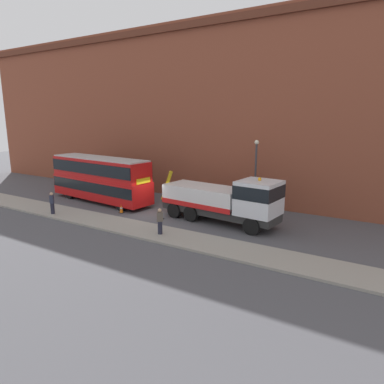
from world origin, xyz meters
TOP-DOWN VIEW (x-y plane):
  - ground_plane at (0.00, 0.00)m, footprint 120.00×120.00m
  - near_kerb at (0.00, -4.20)m, footprint 60.00×2.80m
  - building_facade at (0.00, 6.63)m, footprint 60.00×1.50m
  - recovery_tow_truck at (6.01, 0.34)m, footprint 10.23×3.48m
  - double_decker_bus at (-6.53, 0.39)m, footprint 11.19×3.58m
  - pedestrian_onlooker at (-6.33, -4.93)m, footprint 0.46×0.47m
  - pedestrian_bystander at (3.76, -4.38)m, footprint 0.48×0.45m
  - traffic_cone_near_bus at (-2.28, -1.53)m, footprint 0.36×0.36m
  - traffic_cone_midway at (1.49, -1.23)m, footprint 0.36×0.36m
  - street_lamp at (6.73, 4.43)m, footprint 0.36×0.36m

SIDE VIEW (x-z plane):
  - ground_plane at x=0.00m, z-range 0.00..0.00m
  - near_kerb at x=0.00m, z-range 0.00..0.15m
  - traffic_cone_near_bus at x=-2.28m, z-range -0.02..0.70m
  - traffic_cone_midway at x=1.49m, z-range -0.02..0.70m
  - pedestrian_onlooker at x=-6.33m, z-range 0.13..1.84m
  - pedestrian_bystander at x=3.76m, z-range 0.13..1.84m
  - recovery_tow_truck at x=6.01m, z-range -0.08..3.59m
  - double_decker_bus at x=-6.53m, z-range 0.20..4.26m
  - street_lamp at x=6.73m, z-range 0.56..6.39m
  - building_facade at x=0.00m, z-range 0.07..16.07m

